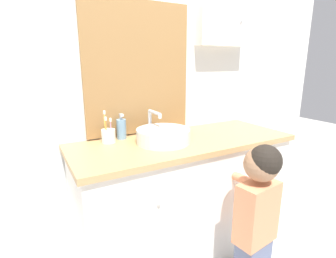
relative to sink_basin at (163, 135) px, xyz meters
The scene contains 6 objects.
wall_back 0.54m from the sink_basin, 59.91° to the left, with size 3.20×0.18×2.50m.
vanity_counter 0.48m from the sink_basin, ahead, with size 1.46×0.57×0.81m.
sink_basin is the anchor object (origin of this frame).
toothbrush_holder 0.34m from the sink_basin, 151.37° to the left, with size 0.09×0.09×0.20m.
soap_dispenser 0.28m from the sink_basin, 134.78° to the left, with size 0.06×0.06×0.17m.
child_figure 0.68m from the sink_basin, 59.25° to the right, with size 0.25×0.46×0.90m.
Camera 1 is at (-0.89, -1.06, 1.30)m, focal length 28.00 mm.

